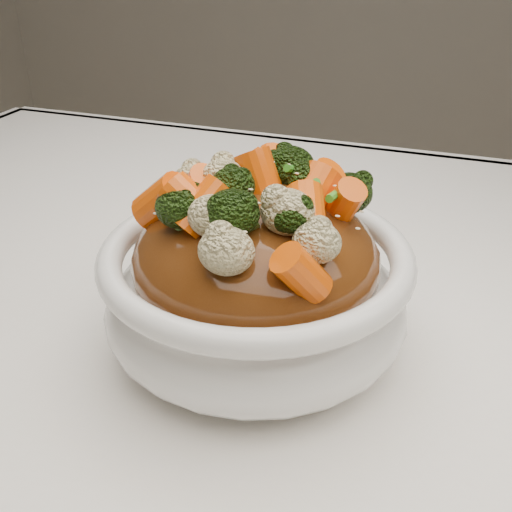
% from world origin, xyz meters
% --- Properties ---
extents(tablecloth, '(1.20, 0.80, 0.04)m').
position_xyz_m(tablecloth, '(0.00, 0.00, 0.73)').
color(tablecloth, white).
rests_on(tablecloth, dining_table).
extents(bowl, '(0.21, 0.21, 0.08)m').
position_xyz_m(bowl, '(-0.04, -0.05, 0.79)').
color(bowl, white).
rests_on(bowl, tablecloth).
extents(sauce_base, '(0.17, 0.17, 0.09)m').
position_xyz_m(sauce_base, '(-0.04, -0.05, 0.82)').
color(sauce_base, '#53290E').
rests_on(sauce_base, bowl).
extents(carrots, '(0.17, 0.17, 0.05)m').
position_xyz_m(carrots, '(-0.04, -0.05, 0.88)').
color(carrots, '#EC5607').
rests_on(carrots, sauce_base).
extents(broccoli, '(0.17, 0.17, 0.04)m').
position_xyz_m(broccoli, '(-0.04, -0.05, 0.88)').
color(broccoli, black).
rests_on(broccoli, sauce_base).
extents(cauliflower, '(0.17, 0.17, 0.03)m').
position_xyz_m(cauliflower, '(-0.04, -0.05, 0.87)').
color(cauliflower, beige).
rests_on(cauliflower, sauce_base).
extents(scallions, '(0.12, 0.12, 0.02)m').
position_xyz_m(scallions, '(-0.04, -0.05, 0.88)').
color(scallions, '#369021').
rests_on(scallions, sauce_base).
extents(sesame_seeds, '(0.15, 0.15, 0.01)m').
position_xyz_m(sesame_seeds, '(-0.04, -0.05, 0.88)').
color(sesame_seeds, beige).
rests_on(sesame_seeds, sauce_base).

